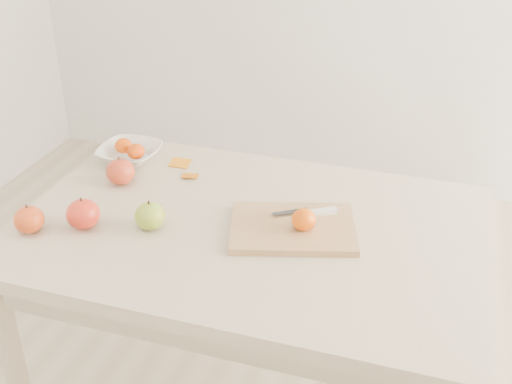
% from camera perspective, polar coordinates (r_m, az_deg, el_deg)
% --- Properties ---
extents(table, '(1.20, 0.80, 0.75)m').
position_cam_1_polar(table, '(1.71, -0.52, -5.74)').
color(table, beige).
rests_on(table, ground).
extents(cutting_board, '(0.36, 0.31, 0.02)m').
position_cam_1_polar(cutting_board, '(1.63, 3.29, -3.21)').
color(cutting_board, tan).
rests_on(cutting_board, table).
extents(board_tangerine, '(0.06, 0.06, 0.05)m').
position_cam_1_polar(board_tangerine, '(1.59, 4.27, -2.46)').
color(board_tangerine, '#E15F07').
rests_on(board_tangerine, cutting_board).
extents(fruit_bowl, '(0.19, 0.19, 0.05)m').
position_cam_1_polar(fruit_bowl, '(2.01, -11.15, 3.37)').
color(fruit_bowl, white).
rests_on(fruit_bowl, table).
extents(bowl_tangerine_near, '(0.05, 0.05, 0.05)m').
position_cam_1_polar(bowl_tangerine_near, '(2.02, -11.70, 4.05)').
color(bowl_tangerine_near, '#D84207').
rests_on(bowl_tangerine_near, fruit_bowl).
extents(bowl_tangerine_far, '(0.05, 0.05, 0.05)m').
position_cam_1_polar(bowl_tangerine_far, '(1.98, -10.63, 3.57)').
color(bowl_tangerine_far, '#D63B07').
rests_on(bowl_tangerine_far, fruit_bowl).
extents(orange_peel_a, '(0.06, 0.05, 0.01)m').
position_cam_1_polar(orange_peel_a, '(1.96, -6.77, 2.45)').
color(orange_peel_a, orange).
rests_on(orange_peel_a, table).
extents(orange_peel_b, '(0.05, 0.04, 0.01)m').
position_cam_1_polar(orange_peel_b, '(1.89, -5.88, 1.39)').
color(orange_peel_b, '#C9670E').
rests_on(orange_peel_b, table).
extents(paring_knife, '(0.16, 0.09, 0.01)m').
position_cam_1_polar(paring_knife, '(1.67, 5.48, -1.76)').
color(paring_knife, white).
rests_on(paring_knife, cutting_board).
extents(apple_green, '(0.08, 0.08, 0.07)m').
position_cam_1_polar(apple_green, '(1.64, -9.41, -2.12)').
color(apple_green, '#588C16').
rests_on(apple_green, table).
extents(apple_red_d, '(0.08, 0.08, 0.07)m').
position_cam_1_polar(apple_red_d, '(1.71, -19.52, -2.32)').
color(apple_red_d, '#A5191A').
rests_on(apple_red_d, table).
extents(apple_red_b, '(0.09, 0.09, 0.08)m').
position_cam_1_polar(apple_red_b, '(1.68, -15.12, -1.91)').
color(apple_red_b, '#9F0815').
rests_on(apple_red_b, table).
extents(apple_red_a, '(0.08, 0.08, 0.08)m').
position_cam_1_polar(apple_red_a, '(1.87, -11.96, 1.78)').
color(apple_red_a, maroon).
rests_on(apple_red_a, table).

